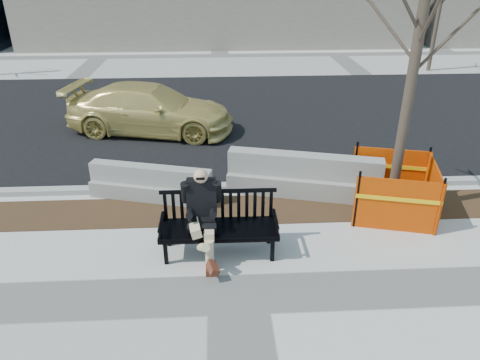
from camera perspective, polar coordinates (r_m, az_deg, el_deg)
The scene contains 11 objects.
ground at distance 7.33m, azimuth -0.30°, elevation -14.11°, with size 120.00×120.00×0.00m, color beige.
mulch_strip at distance 9.45m, azimuth -1.09°, elevation -3.77°, with size 40.00×1.20×0.02m, color #47301C.
asphalt_street at distance 15.13m, azimuth -1.98°, elevation 8.15°, with size 60.00×10.40×0.01m, color black.
curb at distance 10.26m, azimuth -1.29°, elevation -0.83°, with size 60.00×0.25×0.12m, color #9E9B93.
bench at distance 8.20m, azimuth -2.59°, elevation -9.10°, with size 2.10×0.75×1.12m, color black, non-canonical shape.
seated_man at distance 8.26m, azimuth -4.60°, elevation -8.90°, with size 0.67×1.12×1.56m, color black, non-canonical shape.
tree_fence at distance 9.91m, azimuth 18.23°, elevation -3.72°, with size 2.37×2.37×5.93m, color #FF4500, non-canonical shape.
sedan at distance 13.92m, azimuth -10.94°, elevation 6.00°, with size 1.96×4.83×1.40m, color #CEBA62.
jersey_barrier_left at distance 10.10m, azimuth -10.95°, elevation -2.20°, with size 2.67×0.53×0.77m, color gray, non-canonical shape.
jersey_barrier_right at distance 10.18m, azimuth 7.83°, elevation -1.69°, with size 3.31×0.66×0.95m, color gray, non-canonical shape.
far_tree_right at distance 23.01m, azimuth 22.55°, elevation 12.62°, with size 1.98×1.98×5.36m, color #4F4033, non-canonical shape.
Camera 1 is at (-0.27, -5.55, 4.78)m, focal length 33.94 mm.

